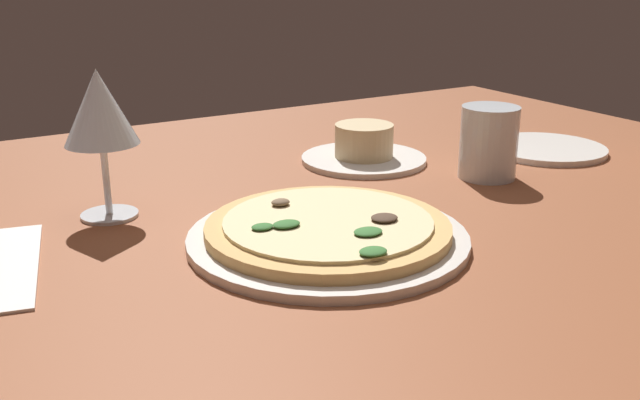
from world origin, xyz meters
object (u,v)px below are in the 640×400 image
object	(u,v)px
wine_glass_far	(100,111)
side_plate	(546,149)
ramekin_on_saucer	(364,149)
water_glass	(488,148)
pizza_main	(328,232)

from	to	relation	value
wine_glass_far	side_plate	world-z (taller)	wine_glass_far
ramekin_on_saucer	water_glass	xyz separation A→B (cm)	(10.05, -15.01, 2.19)
pizza_main	ramekin_on_saucer	distance (cm)	32.10
ramekin_on_saucer	water_glass	size ratio (longest dim) A/B	1.87
pizza_main	water_glass	distance (cm)	32.53
pizza_main	water_glass	bearing A→B (deg)	16.60
pizza_main	side_plate	size ratio (longest dim) A/B	1.64
wine_glass_far	side_plate	xyz separation A→B (cm)	(65.96, -5.28, -11.97)
water_glass	pizza_main	bearing A→B (deg)	-163.40
pizza_main	wine_glass_far	size ratio (longest dim) A/B	1.74
pizza_main	water_glass	xyz separation A→B (cm)	(31.05, 9.25, 2.99)
side_plate	wine_glass_far	bearing A→B (deg)	175.42
pizza_main	ramekin_on_saucer	size ratio (longest dim) A/B	1.63
wine_glass_far	water_glass	size ratio (longest dim) A/B	1.75
pizza_main	ramekin_on_saucer	world-z (taller)	ramekin_on_saucer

